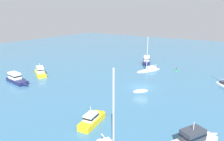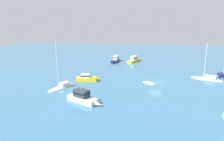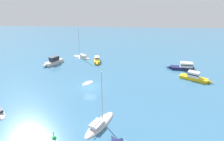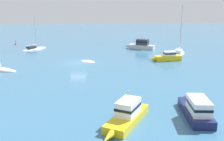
# 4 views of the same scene
# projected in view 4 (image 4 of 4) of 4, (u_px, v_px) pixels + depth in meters

# --- Properties ---
(ground_plane) EXTENTS (160.00, 160.00, 0.00)m
(ground_plane) POSITION_uv_depth(u_px,v_px,m) (78.00, 63.00, 44.96)
(ground_plane) COLOR teal
(cabin_cruiser_1) EXTENTS (2.24, 5.78, 2.60)m
(cabin_cruiser_1) POSITION_uv_depth(u_px,v_px,m) (167.00, 57.00, 46.66)
(cabin_cruiser_1) COLOR yellow
(cabin_cruiser_1) RESTS_ON ground
(sloop) EXTENTS (6.50, 4.75, 9.79)m
(sloop) POSITION_uv_depth(u_px,v_px,m) (179.00, 53.00, 52.31)
(sloop) COLOR silver
(sloop) RESTS_ON ground
(sloop_1) EXTENTS (5.85, 5.33, 8.08)m
(sloop_1) POSITION_uv_depth(u_px,v_px,m) (34.00, 49.00, 57.39)
(sloop_1) COLOR white
(sloop_1) RESTS_ON ground
(motor_cruiser) EXTENTS (4.43, 6.73, 3.00)m
(motor_cruiser) POSITION_uv_depth(u_px,v_px,m) (141.00, 45.00, 58.05)
(motor_cruiser) COLOR silver
(motor_cruiser) RESTS_ON ground
(cabin_cruiser_2) EXTENTS (7.42, 2.51, 1.97)m
(cabin_cruiser_2) POSITION_uv_depth(u_px,v_px,m) (196.00, 108.00, 23.82)
(cabin_cruiser_2) COLOR #191E4C
(cabin_cruiser_2) RESTS_ON ground
(dinghy) EXTENTS (2.86, 3.14, 0.49)m
(dinghy) POSITION_uv_depth(u_px,v_px,m) (88.00, 62.00, 45.76)
(dinghy) COLOR white
(dinghy) RESTS_ON ground
(powerboat) EXTENTS (7.01, 4.79, 2.77)m
(powerboat) POSITION_uv_depth(u_px,v_px,m) (127.00, 114.00, 22.70)
(powerboat) COLOR yellow
(powerboat) RESTS_ON ground
(channel_buoy) EXTENTS (0.53, 0.53, 1.14)m
(channel_buoy) POSITION_uv_depth(u_px,v_px,m) (16.00, 44.00, 64.00)
(channel_buoy) COLOR red
(channel_buoy) RESTS_ON ground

